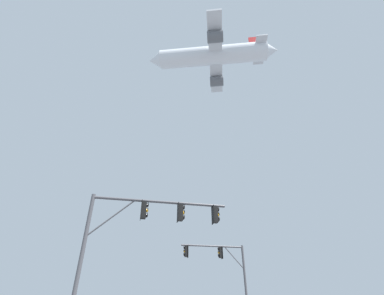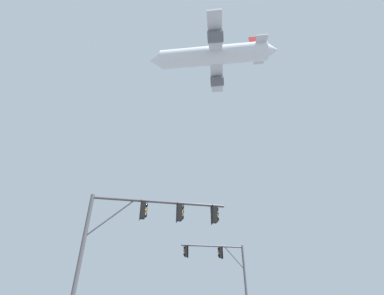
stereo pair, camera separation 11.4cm
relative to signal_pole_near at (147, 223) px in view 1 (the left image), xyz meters
The scene contains 3 objects.
signal_pole_near is the anchor object (origin of this frame).
signal_pole_far 12.22m from the signal_pole_near, 63.37° to the left, with size 5.72×1.18×5.67m.
airplane 53.64m from the signal_pole_near, 73.16° to the left, with size 29.92×23.11×8.15m.
Camera 1 is at (-0.63, -5.32, 1.27)m, focal length 24.64 mm.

